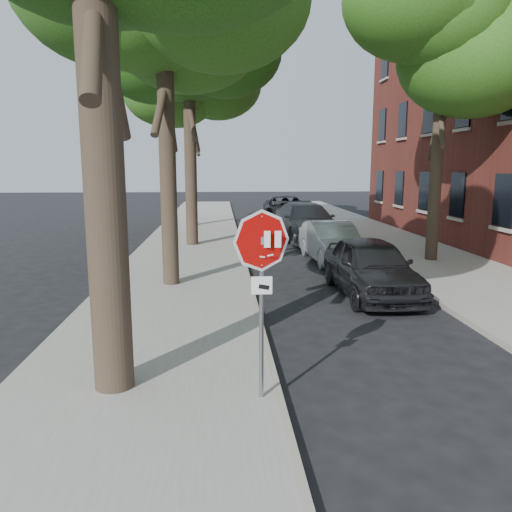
{
  "coord_description": "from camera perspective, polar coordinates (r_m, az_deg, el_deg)",
  "views": [
    {
      "loc": [
        -1.23,
        -6.45,
        3.27
      ],
      "look_at": [
        -0.75,
        0.33,
        2.05
      ],
      "focal_mm": 35.0,
      "sensor_mm": 36.0,
      "label": 1
    }
  ],
  "objects": [
    {
      "name": "tree_mid_b",
      "position": [
        21.14,
        -7.84,
        23.0
      ],
      "size": [
        5.88,
        5.46,
        10.36
      ],
      "color": "black",
      "rests_on": "sidewalk_left"
    },
    {
      "name": "ground",
      "position": [
        7.34,
        6.28,
        -16.36
      ],
      "size": [
        120.0,
        120.0,
        0.0
      ],
      "primitive_type": "plane",
      "color": "black",
      "rests_on": "ground"
    },
    {
      "name": "curb_left",
      "position": [
        18.74,
        -1.64,
        0.32
      ],
      "size": [
        0.12,
        55.0,
        0.13
      ],
      "primitive_type": "cube",
      "color": "#9E9384",
      "rests_on": "ground"
    },
    {
      "name": "curb_right",
      "position": [
        19.43,
        11.44,
        0.47
      ],
      "size": [
        0.12,
        55.0,
        0.13
      ],
      "primitive_type": "cube",
      "color": "#9E9384",
      "rests_on": "ground"
    },
    {
      "name": "car_d",
      "position": [
        29.38,
        3.4,
        5.31
      ],
      "size": [
        3.09,
        5.88,
        1.58
      ],
      "primitive_type": "imported",
      "rotation": [
        0.0,
        0.0,
        -0.09
      ],
      "color": "black",
      "rests_on": "ground"
    },
    {
      "name": "car_a",
      "position": [
        13.1,
        13.01,
        -1.2
      ],
      "size": [
        1.83,
        4.41,
        1.49
      ],
      "primitive_type": "imported",
      "rotation": [
        0.0,
        0.0,
        0.01
      ],
      "color": "black",
      "rests_on": "ground"
    },
    {
      "name": "sidewalk_left",
      "position": [
        18.77,
        -7.9,
        0.23
      ],
      "size": [
        4.0,
        55.0,
        0.12
      ],
      "primitive_type": "cube",
      "color": "gray",
      "rests_on": "ground"
    },
    {
      "name": "tree_far",
      "position": [
        27.88,
        -7.49,
        18.22
      ],
      "size": [
        5.29,
        4.91,
        9.33
      ],
      "color": "black",
      "rests_on": "sidewalk_left"
    },
    {
      "name": "stop_sign",
      "position": [
        6.58,
        0.64,
        -1.42
      ],
      "size": [
        0.76,
        0.34,
        2.61
      ],
      "color": "gray",
      "rests_on": "sidewalk_left"
    },
    {
      "name": "sidewalk_right",
      "position": [
        20.08,
        17.08,
        0.52
      ],
      "size": [
        4.0,
        55.0,
        0.12
      ],
      "primitive_type": "cube",
      "color": "gray",
      "rests_on": "ground"
    },
    {
      "name": "tree_right",
      "position": [
        18.49,
        20.51,
        21.88
      ],
      "size": [
        5.29,
        4.91,
        9.33
      ],
      "color": "black",
      "rests_on": "sidewalk_right"
    },
    {
      "name": "car_c",
      "position": [
        22.56,
        5.73,
        3.9
      ],
      "size": [
        2.87,
        5.89,
        1.65
      ],
      "primitive_type": "imported",
      "rotation": [
        0.0,
        0.0,
        0.1
      ],
      "color": "#4D4D52",
      "rests_on": "ground"
    },
    {
      "name": "car_b",
      "position": [
        17.48,
        8.62,
        1.57
      ],
      "size": [
        1.72,
        4.28,
        1.38
      ],
      "primitive_type": "imported",
      "rotation": [
        0.0,
        0.0,
        0.06
      ],
      "color": "#AFB3B7",
      "rests_on": "ground"
    }
  ]
}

